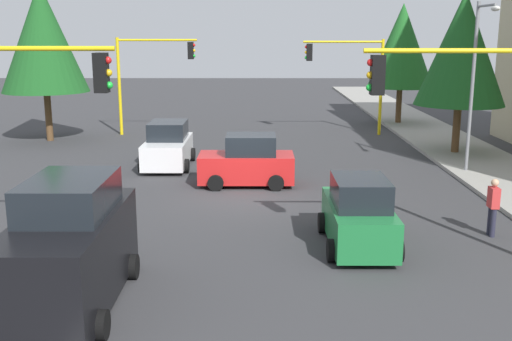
% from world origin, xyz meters
% --- Properties ---
extents(ground_plane, '(120.00, 120.00, 0.00)m').
position_xyz_m(ground_plane, '(0.00, 0.00, 0.00)').
color(ground_plane, '#353538').
extents(sidewalk_kerb, '(80.00, 4.00, 0.15)m').
position_xyz_m(sidewalk_kerb, '(-5.00, 10.50, 0.07)').
color(sidewalk_kerb, gray).
rests_on(sidewalk_kerb, ground).
extents(traffic_signal_near_left, '(0.36, 4.59, 5.49)m').
position_xyz_m(traffic_signal_near_left, '(6.00, 5.67, 3.90)').
color(traffic_signal_near_left, yellow).
rests_on(traffic_signal_near_left, ground).
extents(traffic_signal_far_left, '(0.36, 4.59, 5.45)m').
position_xyz_m(traffic_signal_far_left, '(-14.00, 5.66, 3.87)').
color(traffic_signal_far_left, yellow).
rests_on(traffic_signal_far_left, ground).
extents(traffic_signal_near_right, '(0.36, 4.59, 5.55)m').
position_xyz_m(traffic_signal_near_right, '(6.00, -5.68, 3.93)').
color(traffic_signal_near_right, yellow).
rests_on(traffic_signal_near_right, ground).
extents(traffic_signal_far_right, '(0.36, 4.59, 5.54)m').
position_xyz_m(traffic_signal_far_right, '(-14.00, -5.68, 3.93)').
color(traffic_signal_far_right, yellow).
rests_on(traffic_signal_far_right, ground).
extents(street_lamp_curbside, '(2.15, 0.28, 7.00)m').
position_xyz_m(street_lamp_curbside, '(-3.61, 9.20, 4.35)').
color(street_lamp_curbside, slate).
rests_on(street_lamp_curbside, ground).
extents(tree_opposite_side, '(4.59, 4.59, 8.41)m').
position_xyz_m(tree_opposite_side, '(-12.00, -11.00, 5.53)').
color(tree_opposite_side, brown).
rests_on(tree_opposite_side, ground).
extents(tree_roadside_mid, '(4.21, 4.21, 7.69)m').
position_xyz_m(tree_roadside_mid, '(-8.00, 10.00, 5.05)').
color(tree_roadside_mid, brown).
rests_on(tree_roadside_mid, ground).
extents(tree_roadside_far, '(4.16, 4.16, 7.61)m').
position_xyz_m(tree_roadside_far, '(-18.00, 9.50, 4.99)').
color(tree_roadside_far, brown).
rests_on(tree_roadside_far, ground).
extents(delivery_van_black, '(4.80, 2.22, 2.77)m').
position_xyz_m(delivery_van_black, '(8.69, -3.54, 1.28)').
color(delivery_van_black, black).
rests_on(delivery_van_black, ground).
extents(car_red, '(2.05, 3.65, 1.98)m').
position_xyz_m(car_red, '(-2.00, 0.04, 0.90)').
color(car_red, red).
rests_on(car_red, ground).
extents(car_green, '(3.77, 1.93, 1.98)m').
position_xyz_m(car_green, '(4.99, 3.21, 0.89)').
color(car_green, '#1E7238').
rests_on(car_green, ground).
extents(car_white, '(4.06, 2.10, 1.98)m').
position_xyz_m(car_white, '(-5.37, -3.51, 0.90)').
color(car_white, white).
rests_on(car_white, ground).
extents(pedestrian_crossing, '(0.40, 0.24, 1.70)m').
position_xyz_m(pedestrian_crossing, '(4.05, 7.23, 0.91)').
color(pedestrian_crossing, '#262638').
rests_on(pedestrian_crossing, ground).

